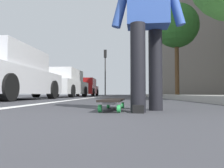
{
  "coord_description": "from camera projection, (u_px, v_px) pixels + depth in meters",
  "views": [
    {
      "loc": [
        -1.15,
        -0.2,
        0.17
      ],
      "look_at": [
        10.8,
        0.35,
        0.7
      ],
      "focal_mm": 36.13,
      "sensor_mm": 36.0,
      "label": 1
    }
  ],
  "objects": [
    {
      "name": "building_facade",
      "position": [
        184.0,
        36.0,
        23.07
      ],
      "size": [
        40.0,
        1.2,
        12.14
      ],
      "primitive_type": "cube",
      "color": "#655D53",
      "rests_on": "ground"
    },
    {
      "name": "parked_car_near",
      "position": [
        6.0,
        75.0,
        6.37
      ],
      "size": [
        4.58,
        2.05,
        1.47
      ],
      "color": "silver",
      "rests_on": "ground"
    },
    {
      "name": "parked_car_far",
      "position": [
        85.0,
        88.0,
        19.02
      ],
      "size": [
        4.44,
        1.98,
        1.46
      ],
      "color": "maroon",
      "rests_on": "ground"
    },
    {
      "name": "ground_plane",
      "position": [
        118.0,
        97.0,
        11.13
      ],
      "size": [
        80.0,
        80.0,
        0.0
      ],
      "primitive_type": "plane",
      "color": "#38383D"
    },
    {
      "name": "skateboard",
      "position": [
        113.0,
        101.0,
        2.33
      ],
      "size": [
        0.85,
        0.25,
        0.11
      ],
      "color": "green",
      "rests_on": "ground"
    },
    {
      "name": "pedestrian_distant",
      "position": [
        156.0,
        84.0,
        16.67
      ],
      "size": [
        0.43,
        0.66,
        1.52
      ],
      "color": "#384260",
      "rests_on": "ground"
    },
    {
      "name": "traffic_light",
      "position": [
        105.0,
        64.0,
        23.31
      ],
      "size": [
        0.33,
        0.28,
        4.74
      ],
      "color": "#2D2D2D",
      "rests_on": "ground"
    },
    {
      "name": "parked_car_mid",
      "position": [
        63.0,
        84.0,
        12.06
      ],
      "size": [
        4.66,
        2.11,
        1.46
      ],
      "color": "silver",
      "rests_on": "ground"
    },
    {
      "name": "sidewalk_curb",
      "position": [
        159.0,
        95.0,
        18.96
      ],
      "size": [
        52.0,
        3.2,
        0.14
      ],
      "primitive_type": "cube",
      "color": "#9E9B93",
      "rests_on": "ground"
    },
    {
      "name": "lane_stripe_white",
      "position": [
        108.0,
        96.0,
        21.16
      ],
      "size": [
        52.0,
        0.16,
        0.01
      ],
      "primitive_type": "cube",
      "color": "silver",
      "rests_on": "ground"
    },
    {
      "name": "skater_person",
      "position": [
        147.0,
        15.0,
        2.2
      ],
      "size": [
        0.45,
        0.72,
        1.64
      ],
      "color": "black",
      "rests_on": "ground"
    },
    {
      "name": "street_tree_mid",
      "position": [
        176.0,
        26.0,
        11.3
      ],
      "size": [
        2.21,
        2.21,
        4.7
      ],
      "color": "brown",
      "rests_on": "ground"
    }
  ]
}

